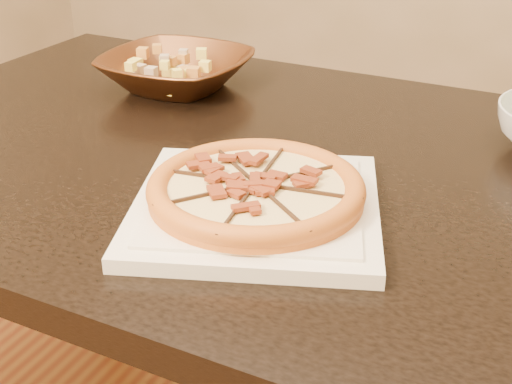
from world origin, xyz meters
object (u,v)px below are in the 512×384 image
(dining_table, at_px, (260,223))
(bronze_bowl, at_px, (177,71))
(pizza, at_px, (256,189))
(plate, at_px, (256,207))

(dining_table, height_order, bronze_bowl, bronze_bowl)
(pizza, height_order, bronze_bowl, bronze_bowl)
(plate, bearing_deg, pizza, 146.57)
(plate, xyz_separation_m, bronze_bowl, (-0.32, 0.36, 0.02))
(plate, relative_size, pizza, 1.42)
(dining_table, xyz_separation_m, bronze_bowl, (-0.25, 0.19, 0.14))
(plate, distance_m, bronze_bowl, 0.48)
(dining_table, relative_size, pizza, 5.14)
(plate, height_order, pizza, pizza)
(bronze_bowl, bearing_deg, dining_table, -37.85)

